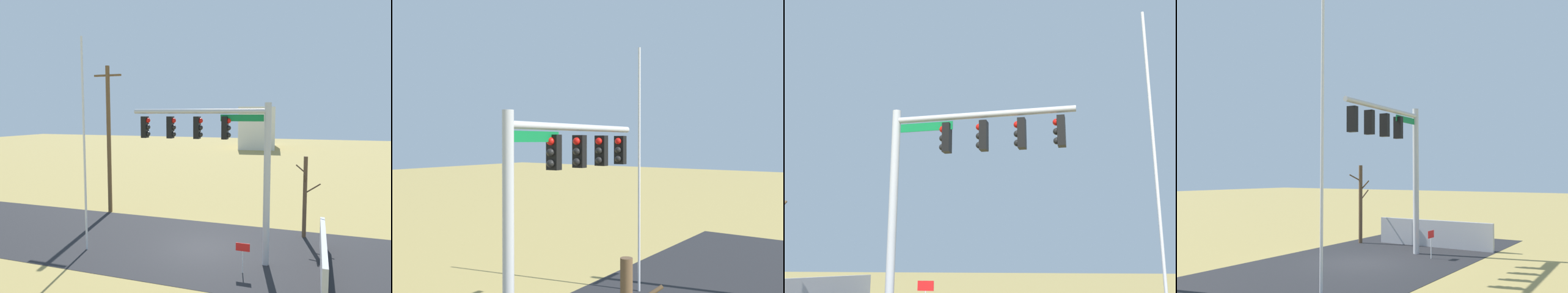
{
  "view_description": "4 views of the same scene",
  "coord_description": "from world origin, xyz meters",
  "views": [
    {
      "loc": [
        4.96,
        -15.69,
        6.28
      ],
      "look_at": [
        0.25,
        -1.66,
        4.96
      ],
      "focal_mm": 32.98,
      "sensor_mm": 36.0,
      "label": 1
    },
    {
      "loc": [
        10.61,
        6.68,
        6.04
      ],
      "look_at": [
        -0.05,
        -0.87,
        5.87
      ],
      "focal_mm": 40.83,
      "sensor_mm": 36.0,
      "label": 2
    },
    {
      "loc": [
        -3.69,
        13.43,
        1.78
      ],
      "look_at": [
        0.28,
        -1.23,
        5.42
      ],
      "focal_mm": 44.79,
      "sensor_mm": 36.0,
      "label": 3
    },
    {
      "loc": [
        -16.22,
        -10.88,
        3.68
      ],
      "look_at": [
        0.22,
        -0.39,
        4.86
      ],
      "focal_mm": 42.46,
      "sensor_mm": 36.0,
      "label": 4
    }
  ],
  "objects": [
    {
      "name": "flagpole",
      "position": [
        -5.03,
        -1.88,
        4.88
      ],
      "size": [
        0.1,
        0.1,
        9.75
      ],
      "primitive_type": "cylinder",
      "color": "silver",
      "rests_on": "ground_plane"
    },
    {
      "name": "signal_mast",
      "position": [
        1.21,
        -1.02,
        4.86
      ],
      "size": [
        6.05,
        0.5,
        6.77
      ],
      "color": "#B2B5BA",
      "rests_on": "ground_plane"
    }
  ]
}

